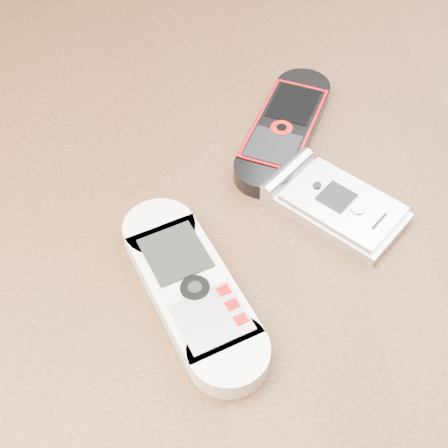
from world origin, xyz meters
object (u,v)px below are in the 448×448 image
table (219,305)px  nokia_white (192,288)px  nokia_black_red (284,128)px  motorola_razr (339,205)px

table → nokia_white: size_ratio=7.05×
nokia_white → nokia_black_red: nokia_white is taller
table → nokia_white: (-0.02, -0.06, 0.12)m
nokia_black_red → table: bearing=-96.3°
table → motorola_razr: size_ratio=10.52×
nokia_black_red → motorola_razr: size_ratio=1.44×
nokia_black_red → motorola_razr: (0.03, -0.09, 0.00)m
nokia_white → nokia_black_red: bearing=39.2°
nokia_black_red → motorola_razr: bearing=-46.6°
nokia_white → motorola_razr: bearing=8.2°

